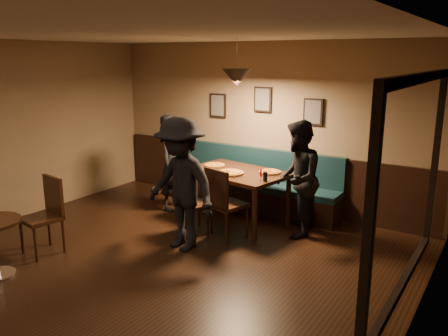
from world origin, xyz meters
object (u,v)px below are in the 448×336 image
at_px(booth_bench, 254,181).
at_px(diner_right, 297,179).
at_px(chair_near_right, 227,203).
at_px(diner_left, 172,163).
at_px(tabasco_bottle, 261,172).
at_px(cafe_chair_far, 41,217).
at_px(dining_table, 236,197).
at_px(diner_front, 181,184).
at_px(soda_glass, 265,176).
at_px(chair_near_left, 195,203).

relative_size(booth_bench, diner_right, 1.78).
bearing_deg(chair_near_right, diner_left, 172.81).
height_order(chair_near_right, tabasco_bottle, chair_near_right).
height_order(tabasco_bottle, cafe_chair_far, cafe_chair_far).
xyz_separation_m(chair_near_right, diner_left, (-1.47, 0.59, 0.29)).
relative_size(dining_table, diner_left, 0.96).
xyz_separation_m(diner_left, diner_right, (2.25, 0.05, 0.04)).
relative_size(dining_table, diner_front, 0.86).
bearing_deg(cafe_chair_far, diner_left, -87.76).
xyz_separation_m(diner_front, soda_glass, (0.75, 0.97, 0.00)).
bearing_deg(booth_bench, dining_table, -83.66).
bearing_deg(diner_front, diner_right, 58.51).
relative_size(diner_right, soda_glass, 12.22).
distance_m(dining_table, diner_right, 1.09).
bearing_deg(cafe_chair_far, diner_front, -132.35).
bearing_deg(soda_glass, booth_bench, 126.31).
height_order(diner_right, diner_front, diner_front).
distance_m(chair_near_right, soda_glass, 0.66).
distance_m(diner_left, diner_front, 1.69).
bearing_deg(tabasco_bottle, chair_near_left, -140.24).
bearing_deg(diner_right, diner_front, -58.35).
xyz_separation_m(chair_near_left, diner_front, (0.18, -0.57, 0.45)).
distance_m(chair_near_right, diner_right, 1.06).
relative_size(booth_bench, dining_table, 1.94).
bearing_deg(dining_table, chair_near_right, -60.87).
bearing_deg(diner_front, dining_table, 94.58).
relative_size(chair_near_right, soda_glass, 7.57).
height_order(diner_right, tabasco_bottle, diner_right).
distance_m(diner_front, tabasco_bottle, 1.32).
relative_size(diner_front, tabasco_bottle, 14.03).
distance_m(chair_near_left, diner_front, 0.75).
xyz_separation_m(diner_front, tabasco_bottle, (0.56, 1.19, -0.00)).
distance_m(diner_left, cafe_chair_far, 2.41).
xyz_separation_m(soda_glass, cafe_chair_far, (-2.19, -2.11, -0.39)).
bearing_deg(dining_table, diner_right, 10.75).
bearing_deg(diner_left, soda_glass, -106.32).
bearing_deg(dining_table, diner_front, -85.65).
bearing_deg(dining_table, tabasco_bottle, 1.77).
relative_size(chair_near_left, cafe_chair_far, 0.88).
bearing_deg(diner_right, diner_left, -106.33).
xyz_separation_m(chair_near_left, diner_right, (1.29, 0.71, 0.40)).
relative_size(dining_table, tabasco_bottle, 12.10).
bearing_deg(chair_near_left, cafe_chair_far, -105.15).
xyz_separation_m(diner_right, soda_glass, (-0.36, -0.31, 0.06)).
height_order(booth_bench, tabasco_bottle, booth_bench).
distance_m(chair_near_left, chair_near_right, 0.52).
distance_m(diner_right, diner_front, 1.70).
bearing_deg(soda_glass, chair_near_right, -141.94).
relative_size(chair_near_right, diner_right, 0.62).
xyz_separation_m(diner_front, cafe_chair_far, (-1.44, -1.14, -0.39)).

